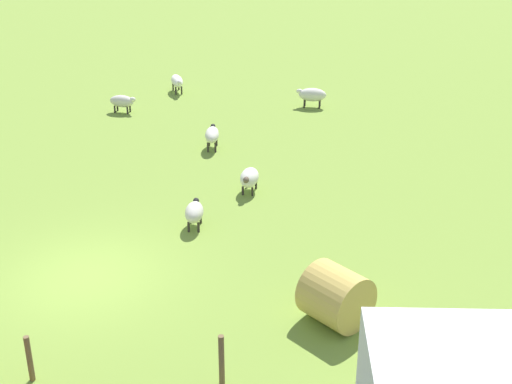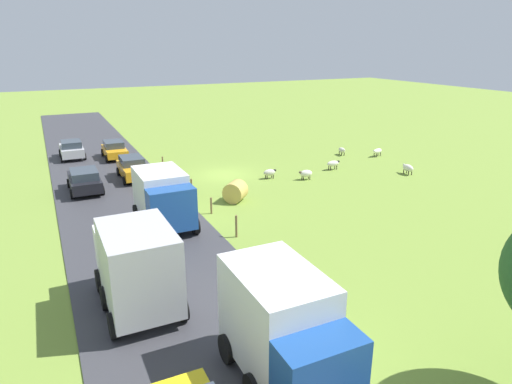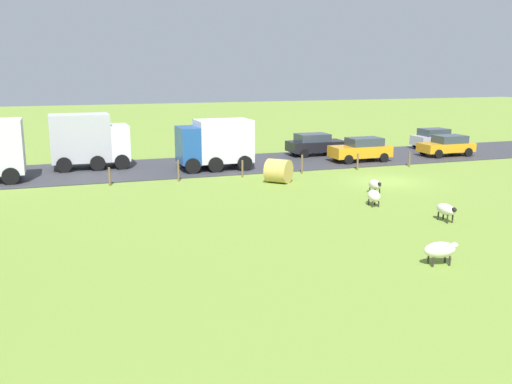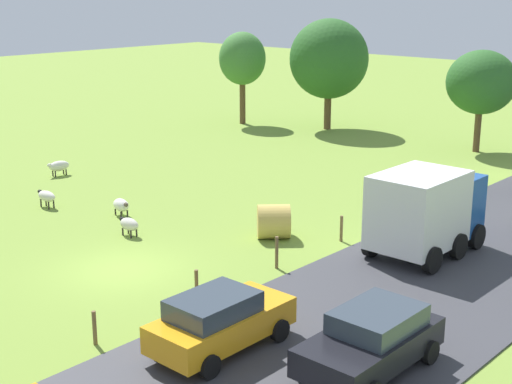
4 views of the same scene
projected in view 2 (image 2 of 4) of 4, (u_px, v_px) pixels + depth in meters
ground_plane at (225, 175)px, 36.08m from camera, size 160.00×160.00×0.00m
road_strip at (114, 189)px, 32.50m from camera, size 8.00×80.00×0.06m
sheep_0 at (306, 174)px, 34.66m from camera, size 1.13×0.72×0.77m
sheep_1 at (408, 168)px, 36.08m from camera, size 0.67×1.27×0.80m
sheep_2 at (342, 150)px, 42.29m from camera, size 0.69×1.15×0.71m
sheep_3 at (333, 164)px, 37.36m from camera, size 1.23×0.50×0.78m
sheep_4 at (270, 173)px, 34.94m from camera, size 1.08×0.53×0.75m
sheep_5 at (377, 151)px, 41.76m from camera, size 1.33×0.80×0.74m
hay_bale_0 at (235, 191)px, 29.85m from camera, size 1.88×1.88×1.37m
fence_post_0 at (163, 162)px, 37.80m from camera, size 0.12×0.12×1.01m
fence_post_1 at (176, 174)px, 34.43m from camera, size 0.12×0.12×1.08m
fence_post_2 at (192, 187)px, 31.05m from camera, size 0.12×0.12×1.19m
fence_post_3 at (211, 206)px, 27.72m from camera, size 0.12×0.12×1.05m
fence_post_4 at (236, 226)px, 24.33m from camera, size 0.12×0.12×1.26m
fence_post_5 at (269, 258)px, 21.01m from camera, size 0.12×0.12×1.04m
truck_0 at (284, 329)px, 13.42m from camera, size 2.70×4.90×3.58m
truck_1 at (137, 264)px, 17.38m from camera, size 2.83×4.92×3.53m
truck_2 at (163, 198)px, 25.31m from camera, size 2.80×4.69×3.18m
car_1 at (85, 180)px, 31.61m from camera, size 2.21×4.29×1.62m
car_2 at (72, 149)px, 40.80m from camera, size 2.11×3.84×1.64m
car_3 at (133, 168)px, 34.70m from camera, size 2.05×4.25×1.65m
car_6 at (114, 149)px, 40.94m from camera, size 2.04×4.04×1.52m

